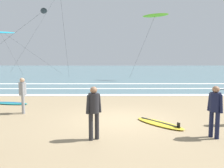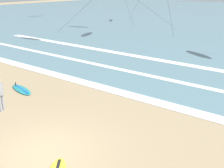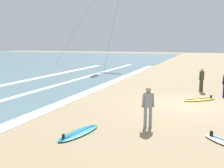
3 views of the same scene
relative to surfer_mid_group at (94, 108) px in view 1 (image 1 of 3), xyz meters
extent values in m
plane|color=#9E8763|center=(0.89, 2.28, -0.96)|extent=(160.00, 160.00, 0.00)
cube|color=slate|center=(0.89, 53.29, -0.95)|extent=(140.00, 90.00, 0.01)
cube|color=white|center=(-0.57, 8.69, -0.94)|extent=(47.25, 0.80, 0.01)
cube|color=white|center=(2.02, 12.25, -0.94)|extent=(46.43, 0.51, 0.01)
cube|color=white|center=(0.34, 16.19, -0.94)|extent=(42.45, 0.75, 0.01)
cylinder|color=#232328|center=(0.09, 0.05, -0.55)|extent=(0.13, 0.13, 0.82)
cylinder|color=#232328|center=(-0.09, -0.05, -0.55)|extent=(0.13, 0.13, 0.82)
cylinder|color=#232328|center=(0.00, 0.00, 0.15)|extent=(0.32, 0.32, 0.58)
cylinder|color=#232328|center=(0.16, 0.10, 0.13)|extent=(0.16, 0.15, 0.56)
cylinder|color=#232328|center=(-0.16, -0.10, 0.13)|extent=(0.16, 0.15, 0.56)
sphere|color=#9E7051|center=(0.00, 0.00, 0.54)|extent=(0.21, 0.21, 0.21)
cylinder|color=#141938|center=(3.60, 0.22, -0.55)|extent=(0.13, 0.13, 0.82)
cylinder|color=#141938|center=(3.71, 0.05, -0.55)|extent=(0.13, 0.13, 0.82)
cylinder|color=#141938|center=(3.65, 0.13, 0.15)|extent=(0.32, 0.32, 0.58)
cylinder|color=#141938|center=(3.55, 0.29, 0.13)|extent=(0.15, 0.16, 0.56)
cylinder|color=#141938|center=(3.76, -0.02, 0.13)|extent=(0.15, 0.16, 0.56)
sphere|color=#9E7051|center=(3.65, 0.13, 0.54)|extent=(0.21, 0.21, 0.21)
cylinder|color=gray|center=(-3.37, 3.31, -0.55)|extent=(0.13, 0.13, 0.82)
cylinder|color=gray|center=(-3.45, 3.49, -0.55)|extent=(0.13, 0.13, 0.82)
cylinder|color=gray|center=(-3.41, 3.40, 0.15)|extent=(0.32, 0.32, 0.58)
cylinder|color=gray|center=(-3.34, 3.23, 0.13)|extent=(0.13, 0.16, 0.56)
cylinder|color=gray|center=(-3.48, 3.57, 0.13)|extent=(0.13, 0.16, 0.56)
sphere|color=tan|center=(-3.41, 3.40, 0.54)|extent=(0.21, 0.21, 0.21)
ellipsoid|color=yellow|center=(2.30, 1.58, -0.91)|extent=(1.78, 2.01, 0.09)
cube|color=black|center=(2.30, 1.58, -0.86)|extent=(1.20, 1.45, 0.01)
cube|color=black|center=(2.82, 0.94, -0.79)|extent=(0.09, 0.10, 0.16)
ellipsoid|color=teal|center=(-4.99, 5.59, -0.91)|extent=(2.18, 1.05, 0.09)
cube|color=#1959B2|center=(-4.99, 5.59, -0.86)|extent=(1.76, 0.49, 0.01)
cylinder|color=#333333|center=(-5.44, 22.06, 6.95)|extent=(0.33, 8.86, 15.82)
ellipsoid|color=#70C628|center=(5.76, 20.72, 6.68)|extent=(3.15, 2.29, 0.43)
cylinder|color=#333333|center=(4.44, 22.71, 2.86)|extent=(2.68, 4.00, 7.65)
ellipsoid|color=black|center=(-7.88, 22.57, 7.57)|extent=(1.92, 3.26, 0.43)
ellipsoid|color=#23A8C6|center=(-14.81, 26.31, 5.37)|extent=(3.28, 1.80, 0.43)
cylinder|color=#333333|center=(-11.20, 29.02, 2.21)|extent=(7.24, 5.43, 6.34)
cylinder|color=#333333|center=(-13.03, 36.08, 7.36)|extent=(10.77, 0.25, 16.64)
camera|label=1|loc=(0.50, -6.57, 1.40)|focal=36.34mm
camera|label=2|loc=(7.91, -2.93, 4.67)|focal=44.43mm
camera|label=3|loc=(-12.78, 1.46, 2.30)|focal=40.23mm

